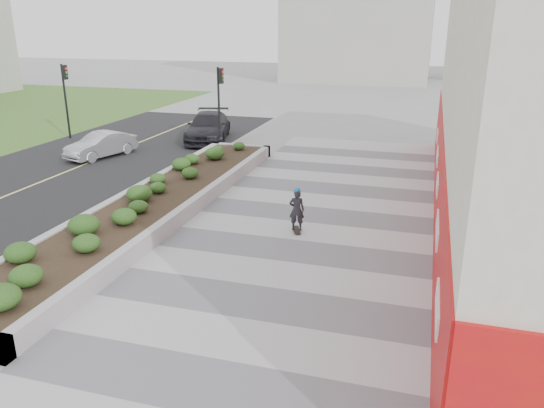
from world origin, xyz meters
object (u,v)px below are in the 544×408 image
at_px(traffic_signal_near, 220,95).
at_px(car_silver, 101,145).
at_px(car_dark, 208,127).
at_px(planter, 157,200).
at_px(traffic_signal_far, 65,90).
at_px(skateboarder, 297,210).

bearing_deg(traffic_signal_near, car_silver, -140.24).
bearing_deg(car_dark, planter, -90.71).
height_order(planter, traffic_signal_near, traffic_signal_near).
distance_m(traffic_signal_far, car_silver, 6.01).
bearing_deg(skateboarder, traffic_signal_near, 102.32).
bearing_deg(planter, car_dark, 104.35).
distance_m(planter, traffic_signal_far, 15.00).
height_order(skateboarder, car_dark, car_dark).
distance_m(planter, car_silver, 9.22).
bearing_deg(traffic_signal_near, skateboarder, -57.70).
bearing_deg(car_dark, traffic_signal_near, -59.03).
bearing_deg(traffic_signal_far, skateboarder, -33.03).
relative_size(traffic_signal_far, car_silver, 1.13).
xyz_separation_m(skateboarder, car_dark, (-8.23, 12.23, 0.02)).
bearing_deg(planter, car_silver, 135.25).
height_order(traffic_signal_near, car_dark, traffic_signal_near).
xyz_separation_m(planter, traffic_signal_near, (-1.73, 10.50, 2.34)).
height_order(traffic_signal_far, skateboarder, traffic_signal_far).
distance_m(traffic_signal_far, skateboarder, 19.38).
bearing_deg(traffic_signal_near, traffic_signal_far, -176.89).
distance_m(skateboarder, car_silver, 13.70).
xyz_separation_m(traffic_signal_near, car_silver, (-4.82, -4.01, -2.15)).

